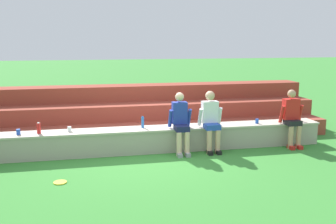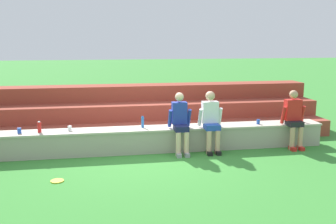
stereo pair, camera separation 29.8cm
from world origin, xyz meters
TOP-DOWN VIEW (x-y plane):
  - ground_plane at (0.00, 0.00)m, footprint 80.00×80.00m
  - stone_seating_wall at (0.00, 0.26)m, footprint 8.31×0.57m
  - brick_bleachers at (0.00, 2.08)m, footprint 9.78×2.13m
  - person_left_of_center at (0.77, -0.01)m, footprint 0.50×0.60m
  - person_center at (1.46, -0.01)m, footprint 0.54×0.57m
  - person_right_of_center at (3.41, -0.04)m, footprint 0.54×0.50m
  - water_bottle_near_right at (-0.03, 0.31)m, footprint 0.06×0.06m
  - water_bottle_mid_right at (-2.23, 0.23)m, footprint 0.08×0.08m
  - water_bottle_center_gap at (3.78, 0.25)m, footprint 0.08×0.08m
  - plastic_cup_left_end at (2.66, 0.21)m, footprint 0.08×0.08m
  - plastic_cup_right_end at (-2.63, 0.22)m, footprint 0.08×0.08m
  - plastic_cup_middle at (-1.61, 0.29)m, footprint 0.09×0.09m
  - frisbee at (-1.73, -1.33)m, footprint 0.23×0.23m

SIDE VIEW (x-z plane):
  - ground_plane at x=0.00m, z-range 0.00..0.00m
  - frisbee at x=-1.73m, z-range 0.00..0.02m
  - stone_seating_wall at x=0.00m, z-range 0.02..0.55m
  - brick_bleachers at x=0.00m, z-range -0.14..1.09m
  - plastic_cup_middle at x=-1.61m, z-range 0.53..0.64m
  - plastic_cup_left_end at x=2.66m, z-range 0.53..0.64m
  - plastic_cup_right_end at x=-2.63m, z-range 0.53..0.65m
  - water_bottle_center_gap at x=3.78m, z-range 0.53..0.73m
  - water_bottle_mid_right at x=-2.23m, z-range 0.53..0.77m
  - water_bottle_near_right at x=-0.03m, z-range 0.53..0.79m
  - person_left_of_center at x=0.77m, z-range 0.04..1.37m
  - person_right_of_center at x=3.41m, z-range 0.05..1.38m
  - person_center at x=1.46m, z-range 0.05..1.40m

